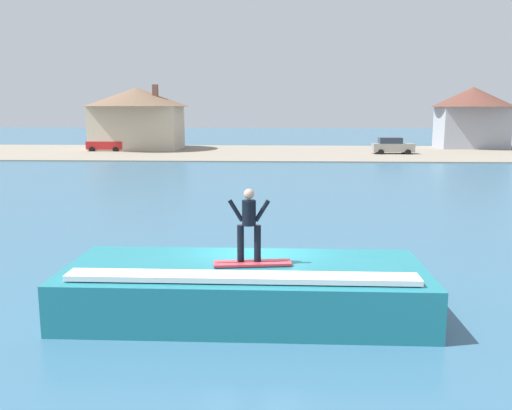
# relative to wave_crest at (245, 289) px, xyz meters

# --- Properties ---
(ground_plane) EXTENTS (260.00, 260.00, 0.00)m
(ground_plane) POSITION_rel_wave_crest_xyz_m (0.16, 1.38, -0.62)
(ground_plane) COLOR #335F7B
(wave_crest) EXTENTS (8.55, 3.45, 1.32)m
(wave_crest) POSITION_rel_wave_crest_xyz_m (0.00, 0.00, 0.00)
(wave_crest) COLOR #1E737F
(wave_crest) RESTS_ON ground_plane
(surfboard) EXTENTS (1.83, 0.67, 0.06)m
(surfboard) POSITION_rel_wave_crest_xyz_m (0.20, -0.31, 0.73)
(surfboard) COLOR #D8333F
(surfboard) RESTS_ON wave_crest
(surfer) EXTENTS (0.97, 0.32, 1.71)m
(surfer) POSITION_rel_wave_crest_xyz_m (0.12, -0.26, 1.71)
(surfer) COLOR black
(surfer) RESTS_ON surfboard
(shoreline_bank) EXTENTS (120.00, 21.93, 0.11)m
(shoreline_bank) POSITION_rel_wave_crest_xyz_m (0.16, 48.62, -0.56)
(shoreline_bank) COLOR gray
(shoreline_bank) RESTS_ON ground_plane
(car_near_shore) EXTENTS (4.20, 2.26, 1.86)m
(car_near_shore) POSITION_rel_wave_crest_xyz_m (-19.43, 49.43, 0.33)
(car_near_shore) COLOR red
(car_near_shore) RESTS_ON ground_plane
(car_far_shore) EXTENTS (4.39, 2.04, 1.86)m
(car_far_shore) POSITION_rel_wave_crest_xyz_m (12.84, 46.70, 0.33)
(car_far_shore) COLOR gray
(car_far_shore) RESTS_ON ground_plane
(house_with_chimney) EXTENTS (12.35, 12.35, 7.68)m
(house_with_chimney) POSITION_rel_wave_crest_xyz_m (-16.30, 52.13, 3.72)
(house_with_chimney) COLOR beige
(house_with_chimney) RESTS_ON ground_plane
(house_gabled_white) EXTENTS (9.80, 9.80, 7.54)m
(house_gabled_white) POSITION_rel_wave_crest_xyz_m (24.27, 56.04, 3.93)
(house_gabled_white) COLOR #9EA3AD
(house_gabled_white) RESTS_ON ground_plane
(tree_tall_bare) EXTENTS (2.23, 2.23, 5.32)m
(tree_tall_bare) POSITION_rel_wave_crest_xyz_m (-21.24, 57.33, 3.48)
(tree_tall_bare) COLOR brown
(tree_tall_bare) RESTS_ON ground_plane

